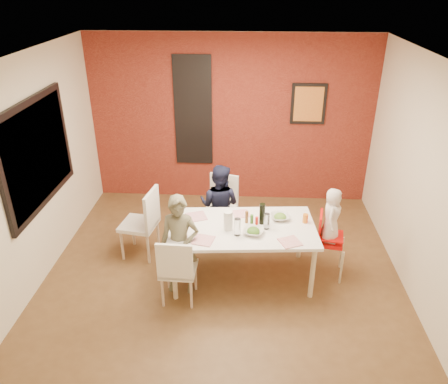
# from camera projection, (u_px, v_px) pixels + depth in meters

# --- Properties ---
(ground) EXTENTS (4.50, 4.50, 0.00)m
(ground) POSITION_uv_depth(u_px,v_px,m) (223.00, 276.00, 5.58)
(ground) COLOR brown
(ground) RESTS_ON ground
(ceiling) EXTENTS (4.50, 4.50, 0.02)m
(ceiling) POSITION_uv_depth(u_px,v_px,m) (222.00, 59.00, 4.37)
(ceiling) COLOR white
(ceiling) RESTS_ON wall_back
(wall_back) EXTENTS (4.50, 0.02, 2.70)m
(wall_back) POSITION_uv_depth(u_px,v_px,m) (231.00, 121.00, 6.98)
(wall_back) COLOR beige
(wall_back) RESTS_ON ground
(wall_front) EXTENTS (4.50, 0.02, 2.70)m
(wall_front) POSITION_uv_depth(u_px,v_px,m) (203.00, 321.00, 2.97)
(wall_front) COLOR beige
(wall_front) RESTS_ON ground
(wall_left) EXTENTS (0.02, 4.50, 2.70)m
(wall_left) POSITION_uv_depth(u_px,v_px,m) (30.00, 176.00, 5.09)
(wall_left) COLOR beige
(wall_left) RESTS_ON ground
(wall_right) EXTENTS (0.02, 4.50, 2.70)m
(wall_right) POSITION_uv_depth(u_px,v_px,m) (424.00, 185.00, 4.86)
(wall_right) COLOR beige
(wall_right) RESTS_ON ground
(brick_accent_wall) EXTENTS (4.50, 0.02, 2.70)m
(brick_accent_wall) POSITION_uv_depth(u_px,v_px,m) (231.00, 121.00, 6.96)
(brick_accent_wall) COLOR maroon
(brick_accent_wall) RESTS_ON ground
(picture_window_frame) EXTENTS (0.05, 1.70, 1.30)m
(picture_window_frame) POSITION_uv_depth(u_px,v_px,m) (37.00, 153.00, 5.18)
(picture_window_frame) COLOR black
(picture_window_frame) RESTS_ON wall_left
(picture_window_pane) EXTENTS (0.02, 1.55, 1.15)m
(picture_window_pane) POSITION_uv_depth(u_px,v_px,m) (38.00, 153.00, 5.18)
(picture_window_pane) COLOR black
(picture_window_pane) RESTS_ON wall_left
(glassblock_strip) EXTENTS (0.55, 0.03, 1.70)m
(glassblock_strip) POSITION_uv_depth(u_px,v_px,m) (193.00, 111.00, 6.91)
(glassblock_strip) COLOR silver
(glassblock_strip) RESTS_ON wall_back
(glassblock_surround) EXTENTS (0.60, 0.03, 1.76)m
(glassblock_surround) POSITION_uv_depth(u_px,v_px,m) (193.00, 111.00, 6.91)
(glassblock_surround) COLOR black
(glassblock_surround) RESTS_ON wall_back
(art_print_frame) EXTENTS (0.54, 0.03, 0.64)m
(art_print_frame) POSITION_uv_depth(u_px,v_px,m) (308.00, 104.00, 6.75)
(art_print_frame) COLOR black
(art_print_frame) RESTS_ON wall_back
(art_print_canvas) EXTENTS (0.44, 0.01, 0.54)m
(art_print_canvas) POSITION_uv_depth(u_px,v_px,m) (309.00, 104.00, 6.73)
(art_print_canvas) COLOR orange
(art_print_canvas) RESTS_ON wall_back
(dining_table) EXTENTS (1.83, 1.11, 0.73)m
(dining_table) POSITION_uv_depth(u_px,v_px,m) (242.00, 231.00, 5.28)
(dining_table) COLOR white
(dining_table) RESTS_ON ground
(chair_near) EXTENTS (0.42, 0.42, 0.87)m
(chair_near) POSITION_uv_depth(u_px,v_px,m) (177.00, 268.00, 4.92)
(chair_near) COLOR white
(chair_near) RESTS_ON ground
(chair_far) EXTENTS (0.51, 0.51, 0.91)m
(chair_far) POSITION_uv_depth(u_px,v_px,m) (222.00, 203.00, 6.27)
(chair_far) COLOR white
(chair_far) RESTS_ON ground
(chair_left) EXTENTS (0.52, 0.52, 0.98)m
(chair_left) POSITION_uv_depth(u_px,v_px,m) (145.00, 220.00, 5.77)
(chair_left) COLOR white
(chair_left) RESTS_ON ground
(high_chair) EXTENTS (0.42, 0.42, 0.86)m
(high_chair) POSITION_uv_depth(u_px,v_px,m) (327.00, 239.00, 5.41)
(high_chair) COLOR red
(high_chair) RESTS_ON ground
(child_near) EXTENTS (0.47, 0.32, 1.27)m
(child_near) POSITION_uv_depth(u_px,v_px,m) (180.00, 245.00, 5.07)
(child_near) COLOR #5F5C44
(child_near) RESTS_ON ground
(child_far) EXTENTS (0.69, 0.61, 1.20)m
(child_far) POSITION_uv_depth(u_px,v_px,m) (219.00, 205.00, 6.01)
(child_far) COLOR black
(child_far) RESTS_ON ground
(toddler) EXTENTS (0.30, 0.39, 0.70)m
(toddler) POSITION_uv_depth(u_px,v_px,m) (332.00, 215.00, 5.25)
(toddler) COLOR silver
(toddler) RESTS_ON high_chair
(plate_near_left) EXTENTS (0.27, 0.27, 0.01)m
(plate_near_left) POSITION_uv_depth(u_px,v_px,m) (203.00, 240.00, 4.98)
(plate_near_left) COLOR white
(plate_near_left) RESTS_ON dining_table
(plate_far_mid) EXTENTS (0.25, 0.25, 0.01)m
(plate_far_mid) POSITION_uv_depth(u_px,v_px,m) (241.00, 214.00, 5.52)
(plate_far_mid) COLOR white
(plate_far_mid) RESTS_ON dining_table
(plate_near_right) EXTENTS (0.29, 0.29, 0.01)m
(plate_near_right) POSITION_uv_depth(u_px,v_px,m) (290.00, 242.00, 4.94)
(plate_near_right) COLOR white
(plate_near_right) RESTS_ON dining_table
(plate_far_left) EXTENTS (0.30, 0.30, 0.01)m
(plate_far_left) POSITION_uv_depth(u_px,v_px,m) (196.00, 216.00, 5.46)
(plate_far_left) COLOR white
(plate_far_left) RESTS_ON dining_table
(salad_bowl_a) EXTENTS (0.29, 0.29, 0.06)m
(salad_bowl_a) POSITION_uv_depth(u_px,v_px,m) (253.00, 231.00, 5.10)
(salad_bowl_a) COLOR white
(salad_bowl_a) RESTS_ON dining_table
(salad_bowl_b) EXTENTS (0.26, 0.26, 0.06)m
(salad_bowl_b) POSITION_uv_depth(u_px,v_px,m) (280.00, 217.00, 5.40)
(salad_bowl_b) COLOR silver
(salad_bowl_b) RESTS_ON dining_table
(wine_bottle) EXTENTS (0.07, 0.07, 0.27)m
(wine_bottle) POSITION_uv_depth(u_px,v_px,m) (262.00, 214.00, 5.26)
(wine_bottle) COLOR black
(wine_bottle) RESTS_ON dining_table
(wine_glass_a) EXTENTS (0.08, 0.08, 0.22)m
(wine_glass_a) POSITION_uv_depth(u_px,v_px,m) (237.00, 227.00, 5.04)
(wine_glass_a) COLOR white
(wine_glass_a) RESTS_ON dining_table
(wine_glass_b) EXTENTS (0.07, 0.07, 0.20)m
(wine_glass_b) POSITION_uv_depth(u_px,v_px,m) (267.00, 221.00, 5.17)
(wine_glass_b) COLOR white
(wine_glass_b) RESTS_ON dining_table
(paper_towel_roll) EXTENTS (0.11, 0.11, 0.24)m
(paper_towel_roll) POSITION_uv_depth(u_px,v_px,m) (228.00, 220.00, 5.15)
(paper_towel_roll) COLOR white
(paper_towel_roll) RESTS_ON dining_table
(condiment_red) EXTENTS (0.04, 0.04, 0.15)m
(condiment_red) POSITION_uv_depth(u_px,v_px,m) (257.00, 223.00, 5.19)
(condiment_red) COLOR red
(condiment_red) RESTS_ON dining_table
(condiment_green) EXTENTS (0.04, 0.04, 0.15)m
(condiment_green) POSITION_uv_depth(u_px,v_px,m) (252.00, 221.00, 5.23)
(condiment_green) COLOR #376F25
(condiment_green) RESTS_ON dining_table
(condiment_brown) EXTENTS (0.04, 0.04, 0.16)m
(condiment_brown) POSITION_uv_depth(u_px,v_px,m) (247.00, 217.00, 5.30)
(condiment_brown) COLOR brown
(condiment_brown) RESTS_ON dining_table
(sippy_cup) EXTENTS (0.07, 0.07, 0.11)m
(sippy_cup) POSITION_uv_depth(u_px,v_px,m) (305.00, 218.00, 5.32)
(sippy_cup) COLOR orange
(sippy_cup) RESTS_ON dining_table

